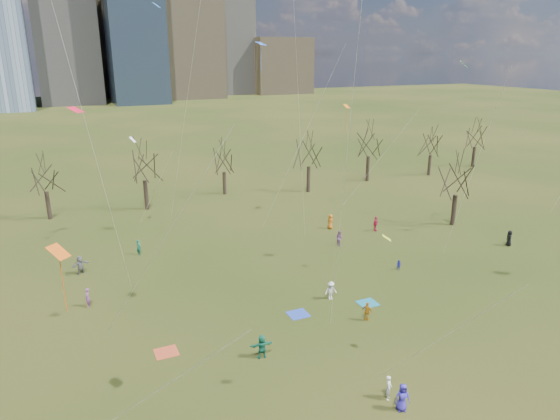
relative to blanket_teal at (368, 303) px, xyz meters
name	(u,v)px	position (x,y,z in m)	size (l,w,h in m)	color
ground	(350,350)	(-5.08, -5.31, -0.01)	(500.00, 500.00, 0.00)	black
downtown_skyline	(76,6)	(-7.51, 205.34, 38.99)	(212.50, 78.00, 118.00)	slate
bare_tree_row	(200,164)	(-5.16, 31.92, 6.10)	(113.04, 29.80, 9.50)	black
blanket_teal	(368,303)	(0.00, 0.00, 0.00)	(1.60, 1.50, 0.03)	#176B8C
blanket_navy	(298,314)	(-6.16, 0.77, 0.00)	(1.60, 1.50, 0.03)	#253FAE
blanket_crimson	(166,352)	(-17.01, -0.22, 0.00)	(1.60, 1.50, 0.03)	#B84324
person_0	(402,397)	(-5.66, -11.90, 0.87)	(0.86, 0.56, 1.76)	#3329B3
person_1	(389,387)	(-5.77, -10.72, 0.79)	(0.58, 0.38, 1.60)	white
person_4	(367,311)	(-1.65, -2.32, 0.77)	(0.92, 0.38, 1.57)	orange
person_5	(262,346)	(-11.11, -3.55, 0.86)	(1.62, 0.52, 1.74)	#197457
person_6	(509,238)	(21.56, 4.77, 0.86)	(0.86, 0.56, 1.76)	black
person_7	(87,298)	(-21.47, 9.13, 0.81)	(0.60, 0.39, 1.65)	#8E478C
person_8	(399,265)	(6.57, 4.47, 0.50)	(0.50, 0.39, 1.03)	#2629A8
person_9	(331,291)	(-2.47, 1.95, 0.80)	(1.05, 0.61, 1.63)	silver
person_10	(376,224)	(11.02, 14.79, 0.87)	(1.04, 0.43, 1.78)	#BD1B46
person_11	(80,265)	(-21.57, 16.29, 0.90)	(1.71, 0.54, 1.84)	slate
person_12	(330,222)	(6.55, 17.69, 0.88)	(0.88, 0.57, 1.79)	orange
person_13	(139,247)	(-15.73, 18.86, 0.82)	(0.61, 0.40, 1.68)	#176B55
person_14	(339,238)	(4.70, 12.52, 0.83)	(0.83, 0.64, 1.70)	#8C4C99
kites_airborne	(312,131)	(-2.38, 6.08, 13.86)	(64.91, 44.33, 31.86)	#DE5912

